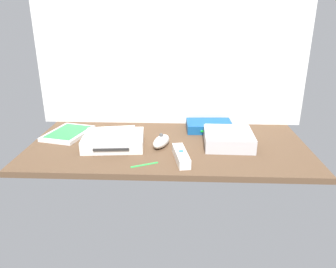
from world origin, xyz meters
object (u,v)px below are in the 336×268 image
object	(u,v)px
mini_computer	(228,139)
remote_wand	(181,156)
stylus_pen	(144,164)
remote_classic_pad	(115,132)
game_case	(68,133)
network_router	(209,126)
game_console	(114,140)
remote_nunchuk	(161,141)

from	to	relation	value
mini_computer	remote_wand	bearing A→B (deg)	-142.34
remote_wand	stylus_pen	size ratio (longest dim) A/B	1.69
mini_computer	remote_classic_pad	size ratio (longest dim) A/B	1.11
game_case	network_router	distance (cm)	56.12
game_console	remote_classic_pad	xyz separation A→B (cm)	(0.65, -0.39, 3.21)
mini_computer	stylus_pen	world-z (taller)	mini_computer
game_case	stylus_pen	bearing A→B (deg)	-23.92
remote_nunchuk	remote_classic_pad	distance (cm)	16.71
stylus_pen	remote_classic_pad	bearing A→B (deg)	129.54
game_console	remote_nunchuk	xyz separation A→B (cm)	(17.00, 0.33, -0.16)
game_console	stylus_pen	xyz separation A→B (cm)	(12.64, -14.91, -1.85)
game_console	network_router	bearing A→B (deg)	22.65
remote_wand	game_case	bearing A→B (deg)	143.99
game_case	remote_classic_pad	bearing A→B (deg)	-13.69
game_console	remote_classic_pad	world-z (taller)	remote_classic_pad
mini_computer	remote_nunchuk	distance (cm)	24.09
remote_wand	remote_classic_pad	world-z (taller)	remote_classic_pad
remote_nunchuk	remote_wand	bearing A→B (deg)	-36.22
game_console	game_case	distance (cm)	22.75
remote_wand	remote_nunchuk	world-z (taller)	remote_nunchuk
remote_nunchuk	game_console	bearing A→B (deg)	-158.11
network_router	stylus_pen	bearing A→B (deg)	-126.40
network_router	remote_wand	distance (cm)	31.47
game_case	remote_nunchuk	bearing A→B (deg)	-1.43
remote_wand	remote_nunchuk	bearing A→B (deg)	112.42
stylus_pen	mini_computer	bearing A→B (deg)	31.42
mini_computer	remote_nunchuk	world-z (taller)	mini_computer
remote_wand	network_router	bearing A→B (deg)	58.53
remote_nunchuk	network_router	bearing A→B (deg)	65.97
network_router	remote_nunchuk	world-z (taller)	remote_nunchuk
network_router	stylus_pen	distance (cm)	40.64
game_case	network_router	size ratio (longest dim) A/B	1.17
network_router	stylus_pen	size ratio (longest dim) A/B	2.06
game_case	remote_wand	bearing A→B (deg)	-11.66
mini_computer	remote_classic_pad	world-z (taller)	remote_classic_pad
remote_wand	game_console	bearing A→B (deg)	145.64
game_console	stylus_pen	bearing A→B (deg)	-55.07
stylus_pen	remote_nunchuk	bearing A→B (deg)	74.03
remote_nunchuk	stylus_pen	xyz separation A→B (cm)	(-4.36, -15.24, -1.69)
remote_nunchuk	remote_classic_pad	size ratio (longest dim) A/B	0.70
remote_wand	remote_classic_pad	distance (cm)	25.89
network_router	remote_classic_pad	distance (cm)	39.80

